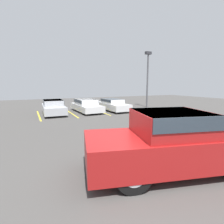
{
  "coord_description": "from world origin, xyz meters",
  "views": [
    {
      "loc": [
        -2.88,
        -3.68,
        2.6
      ],
      "look_at": [
        1.51,
        5.46,
        1.0
      ],
      "focal_mm": 28.0,
      "sensor_mm": 36.0,
      "label": 1
    }
  ],
  "objects_px": {
    "pickup_truck": "(178,142)",
    "parked_sedan_a": "(53,107)",
    "parked_sedan_b": "(86,105)",
    "parked_sedan_c": "(113,104)",
    "light_post": "(148,73)"
  },
  "relations": [
    {
      "from": "pickup_truck",
      "to": "parked_sedan_c",
      "type": "xyz_separation_m",
      "value": [
        3.65,
        12.06,
        -0.28
      ]
    },
    {
      "from": "pickup_truck",
      "to": "parked_sedan_c",
      "type": "relative_size",
      "value": 1.25
    },
    {
      "from": "pickup_truck",
      "to": "parked_sedan_c",
      "type": "distance_m",
      "value": 12.61
    },
    {
      "from": "parked_sedan_b",
      "to": "light_post",
      "type": "bearing_deg",
      "value": 91.12
    },
    {
      "from": "parked_sedan_a",
      "to": "parked_sedan_b",
      "type": "bearing_deg",
      "value": 90.65
    },
    {
      "from": "parked_sedan_a",
      "to": "parked_sedan_c",
      "type": "distance_m",
      "value": 5.68
    },
    {
      "from": "parked_sedan_a",
      "to": "parked_sedan_b",
      "type": "relative_size",
      "value": 0.97
    },
    {
      "from": "pickup_truck",
      "to": "parked_sedan_b",
      "type": "height_order",
      "value": "pickup_truck"
    },
    {
      "from": "pickup_truck",
      "to": "parked_sedan_a",
      "type": "height_order",
      "value": "pickup_truck"
    },
    {
      "from": "parked_sedan_a",
      "to": "light_post",
      "type": "xyz_separation_m",
      "value": [
        10.46,
        0.39,
        3.2
      ]
    },
    {
      "from": "light_post",
      "to": "parked_sedan_b",
      "type": "bearing_deg",
      "value": -176.58
    },
    {
      "from": "pickup_truck",
      "to": "parked_sedan_a",
      "type": "distance_m",
      "value": 12.62
    },
    {
      "from": "parked_sedan_b",
      "to": "light_post",
      "type": "relative_size",
      "value": 0.75
    },
    {
      "from": "parked_sedan_a",
      "to": "light_post",
      "type": "distance_m",
      "value": 10.95
    },
    {
      "from": "pickup_truck",
      "to": "parked_sedan_b",
      "type": "bearing_deg",
      "value": 100.15
    }
  ]
}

